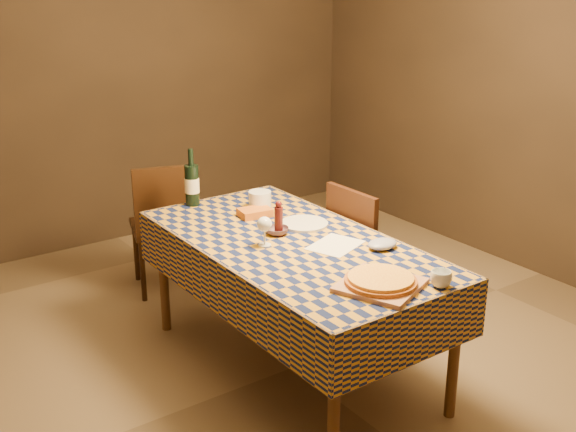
{
  "coord_description": "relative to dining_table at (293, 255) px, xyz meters",
  "views": [
    {
      "loc": [
        -2.1,
        -2.9,
        2.18
      ],
      "look_at": [
        0.0,
        0.05,
        0.9
      ],
      "focal_mm": 45.0,
      "sensor_mm": 36.0,
      "label": 1
    }
  ],
  "objects": [
    {
      "name": "chair_right",
      "position": [
        0.63,
        0.13,
        -0.17
      ],
      "size": [
        0.44,
        0.43,
        0.93
      ],
      "color": "black",
      "rests_on": "ground"
    },
    {
      "name": "chair_far",
      "position": [
        -0.12,
        1.32,
        -0.17
      ],
      "size": [
        0.53,
        0.53,
        0.93
      ],
      "color": "black",
      "rests_on": "ground"
    },
    {
      "name": "pizza",
      "position": [
        -0.01,
        -0.69,
        0.11
      ],
      "size": [
        0.44,
        0.44,
        0.03
      ],
      "color": "#9F511A",
      "rests_on": "cutting_board"
    },
    {
      "name": "flour_bag",
      "position": [
        0.32,
        -0.34,
        0.1
      ],
      "size": [
        0.18,
        0.14,
        0.05
      ],
      "primitive_type": "ellipsoid",
      "rotation": [
        0.0,
        0.0,
        -0.08
      ],
      "color": "#8F96B7",
      "rests_on": "dining_table"
    },
    {
      "name": "room",
      "position": [
        0.0,
        0.0,
        0.66
      ],
      "size": [
        5.0,
        5.1,
        2.7
      ],
      "color": "brown",
      "rests_on": "ground"
    },
    {
      "name": "flour_patch",
      "position": [
        0.15,
        -0.17,
        0.08
      ],
      "size": [
        0.34,
        0.3,
        0.0
      ],
      "primitive_type": "cube",
      "rotation": [
        0.0,
        0.0,
        0.36
      ],
      "color": "silver",
      "rests_on": "dining_table"
    },
    {
      "name": "tumbler",
      "position": [
        0.22,
        -0.85,
        0.12
      ],
      "size": [
        0.13,
        0.13,
        0.08
      ],
      "primitive_type": "imported",
      "rotation": [
        0.0,
        0.0,
        0.3
      ],
      "color": "white",
      "rests_on": "dining_table"
    },
    {
      "name": "bowl",
      "position": [
        -0.01,
        0.14,
        0.1
      ],
      "size": [
        0.13,
        0.13,
        0.04
      ],
      "primitive_type": "imported",
      "rotation": [
        0.0,
        0.0,
        -0.0
      ],
      "color": "#604350",
      "rests_on": "dining_table"
    },
    {
      "name": "pepper_mill",
      "position": [
        -0.01,
        0.12,
        0.17
      ],
      "size": [
        0.05,
        0.05,
        0.2
      ],
      "color": "#471012",
      "rests_on": "dining_table"
    },
    {
      "name": "dining_table",
      "position": [
        0.0,
        0.0,
        0.0
      ],
      "size": [
        0.94,
        1.84,
        0.77
      ],
      "color": "brown",
      "rests_on": "ground"
    },
    {
      "name": "deli_tub",
      "position": [
        0.14,
        0.54,
        0.13
      ],
      "size": [
        0.14,
        0.14,
        0.11
      ],
      "primitive_type": "cylinder",
      "rotation": [
        0.0,
        0.0,
        0.01
      ],
      "color": "silver",
      "rests_on": "dining_table"
    },
    {
      "name": "cutting_board",
      "position": [
        -0.01,
        -0.69,
        0.09
      ],
      "size": [
        0.45,
        0.45,
        0.02
      ],
      "primitive_type": "cube",
      "rotation": [
        0.0,
        0.0,
        0.4
      ],
      "color": "#AE7351",
      "rests_on": "dining_table"
    },
    {
      "name": "wine_bottle",
      "position": [
        -0.14,
        0.86,
        0.21
      ],
      "size": [
        0.1,
        0.1,
        0.35
      ],
      "color": "black",
      "rests_on": "dining_table"
    },
    {
      "name": "wine_glass",
      "position": [
        -0.16,
        0.04,
        0.19
      ],
      "size": [
        0.09,
        0.09,
        0.16
      ],
      "color": "white",
      "rests_on": "dining_table"
    },
    {
      "name": "takeout_container",
      "position": [
        0.05,
        0.46,
        0.1
      ],
      "size": [
        0.2,
        0.15,
        0.05
      ],
      "primitive_type": "cube",
      "rotation": [
        0.0,
        0.0,
        -0.14
      ],
      "color": "#BC6018",
      "rests_on": "dining_table"
    },
    {
      "name": "white_plate",
      "position": [
        0.2,
        0.17,
        0.08
      ],
      "size": [
        0.35,
        0.35,
        0.02
      ],
      "primitive_type": "cylinder",
      "rotation": [
        0.0,
        0.0,
        0.35
      ],
      "color": "silver",
      "rests_on": "dining_table"
    }
  ]
}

